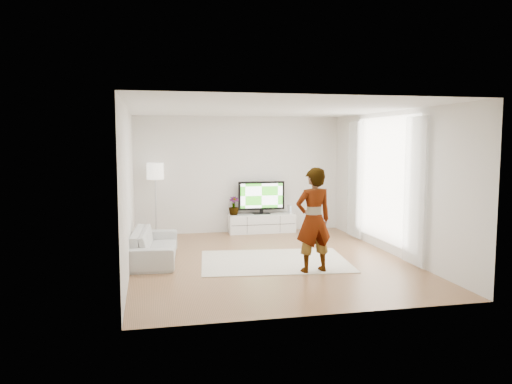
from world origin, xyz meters
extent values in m
plane|color=#9B6B46|center=(0.00, 0.00, 0.00)|extent=(6.00, 6.00, 0.00)
plane|color=white|center=(0.00, 0.00, 2.80)|extent=(6.00, 6.00, 0.00)
cube|color=silver|center=(-2.50, 0.00, 1.40)|extent=(0.02, 6.00, 2.80)
cube|color=silver|center=(2.50, 0.00, 1.40)|extent=(0.02, 6.00, 2.80)
cube|color=silver|center=(0.00, 3.00, 1.40)|extent=(5.00, 0.02, 2.80)
cube|color=silver|center=(0.00, -3.00, 1.40)|extent=(5.00, 0.02, 2.80)
cube|color=white|center=(2.48, 0.30, 1.45)|extent=(0.01, 2.60, 2.50)
cube|color=white|center=(2.40, -1.00, 1.35)|extent=(0.04, 0.70, 2.60)
cube|color=white|center=(2.40, 1.60, 1.35)|extent=(0.04, 0.70, 2.60)
cube|color=white|center=(0.51, 2.77, 0.23)|extent=(1.61, 0.45, 0.45)
cube|color=black|center=(0.51, 2.54, 0.23)|extent=(1.56, 0.00, 0.01)
cube|color=black|center=(0.10, 2.54, 0.23)|extent=(0.01, 0.00, 0.40)
cube|color=black|center=(0.91, 2.54, 0.23)|extent=(0.01, 0.00, 0.40)
cube|color=black|center=(0.51, 2.79, 0.46)|extent=(0.40, 0.22, 0.02)
cube|color=black|center=(0.51, 2.79, 0.51)|extent=(0.08, 0.05, 0.08)
cube|color=black|center=(0.51, 2.79, 0.90)|extent=(1.13, 0.06, 0.69)
cube|color=green|center=(0.51, 2.76, 0.90)|extent=(1.03, 0.01, 0.59)
cube|color=white|center=(1.21, 2.77, 0.55)|extent=(0.06, 0.15, 0.20)
cube|color=#4CB2FF|center=(1.21, 2.69, 0.57)|extent=(0.01, 0.00, 0.11)
imported|color=#3F7238|center=(-0.18, 2.77, 0.67)|extent=(0.26, 0.26, 0.44)
cube|color=beige|center=(0.09, -0.12, 0.01)|extent=(2.88, 2.21, 0.01)
imported|color=#334772|center=(0.55, -0.98, 0.90)|extent=(0.70, 0.51, 1.77)
imported|color=#B8B9B3|center=(-2.07, 0.44, 0.29)|extent=(0.94, 2.04, 0.58)
cylinder|color=silver|center=(-2.00, 2.70, 0.01)|extent=(0.30, 0.30, 0.02)
cylinder|color=silver|center=(-2.00, 2.70, 0.68)|extent=(0.04, 0.04, 1.32)
cylinder|color=white|center=(-2.00, 2.70, 1.53)|extent=(0.38, 0.38, 0.37)
camera|label=1|loc=(-2.14, -8.89, 2.24)|focal=35.00mm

